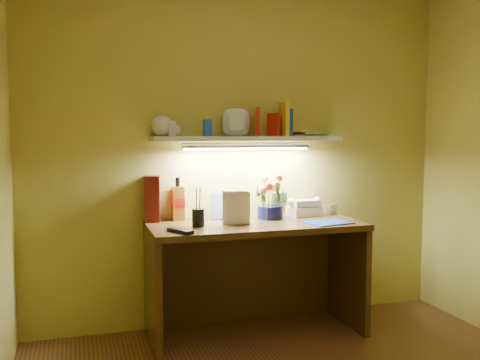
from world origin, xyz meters
name	(u,v)px	position (x,y,z in m)	size (l,w,h in m)	color
desk	(256,279)	(0.00, 1.20, 0.38)	(1.40, 0.60, 0.75)	#39220F
flower_bouquet	(270,196)	(0.15, 1.34, 0.91)	(0.20, 0.20, 0.31)	#0C0D37
telephone	(304,207)	(0.42, 1.38, 0.82)	(0.22, 0.16, 0.13)	white
desk_clock	(331,209)	(0.64, 1.39, 0.79)	(0.07, 0.04, 0.07)	silver
whisky_bottle	(178,199)	(-0.47, 1.45, 0.90)	(0.08, 0.08, 0.29)	#9D5A15
whisky_box	(152,199)	(-0.64, 1.44, 0.90)	(0.10, 0.10, 0.31)	#57130F
pen_cup	(198,211)	(-0.39, 1.18, 0.85)	(0.08, 0.08, 0.19)	black
art_card	(224,206)	(-0.16, 1.40, 0.84)	(0.18, 0.04, 0.18)	silver
tv_remote	(180,231)	(-0.54, 1.01, 0.76)	(0.05, 0.19, 0.02)	black
blue_folder	(328,223)	(0.45, 1.05, 0.75)	(0.28, 0.21, 0.01)	blue
desk_book_a	(226,208)	(-0.21, 1.18, 0.86)	(0.16, 0.02, 0.21)	beige
desk_book_b	(222,208)	(-0.23, 1.20, 0.86)	(0.16, 0.02, 0.22)	silver
wall_shelf	(247,133)	(0.00, 1.38, 1.34)	(1.31, 0.30, 0.26)	silver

